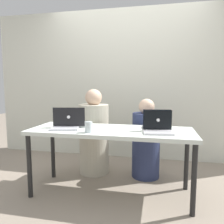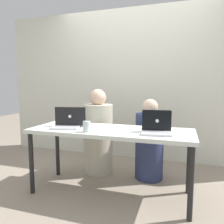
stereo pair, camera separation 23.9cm
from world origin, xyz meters
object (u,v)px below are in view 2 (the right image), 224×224
person_on_right (149,144)px  laptop_front_left (67,123)px  laptop_back_left (72,121)px  water_glass_left (87,127)px  person_on_left (98,136)px  laptop_front_right (156,128)px  laptop_back_right (156,126)px

person_on_right → laptop_front_left: size_ratio=3.01×
laptop_back_left → water_glass_left: 0.41m
person_on_right → person_on_left: bearing=2.1°
person_on_right → water_glass_left: person_on_right is taller
person_on_right → laptop_front_left: 1.08m
laptop_front_right → laptop_back_left: laptop_back_left is taller
laptop_front_right → water_glass_left: 0.70m
person_on_right → laptop_back_left: (-0.84, -0.47, 0.32)m
person_on_left → person_on_right: person_on_left is taller
laptop_front_right → laptop_back_right: (-0.01, 0.13, -0.00)m
person_on_right → laptop_front_right: person_on_right is taller
laptop_front_left → laptop_back_left: bearing=72.3°
laptop_back_right → water_glass_left: size_ratio=2.85×
person_on_left → laptop_front_right: bearing=140.9°
person_on_left → laptop_front_right: person_on_left is taller
person_on_left → water_glass_left: bearing=98.5°
person_on_right → laptop_back_right: size_ratio=3.26×
laptop_front_left → person_on_right: bearing=20.8°
person_on_left → person_on_right: (0.70, 0.00, -0.05)m
person_on_right → laptop_front_right: (0.14, -0.59, 0.32)m
laptop_front_right → laptop_back_left: size_ratio=0.79×
laptop_back_right → laptop_front_left: bearing=-1.8°
laptop_back_left → person_on_left: bearing=-116.8°
person_on_left → laptop_back_right: 0.99m
person_on_right → laptop_front_right: size_ratio=3.31×
laptop_back_left → water_glass_left: bearing=128.2°
person_on_left → laptop_back_left: size_ratio=2.91×
person_on_left → person_on_right: size_ratio=1.12×
laptop_front_right → water_glass_left: laptop_front_right is taller
person_on_right → laptop_back_right: (0.13, -0.46, 0.32)m
person_on_right → laptop_front_left: bearing=36.9°
laptop_back_left → laptop_front_left: size_ratio=1.15×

